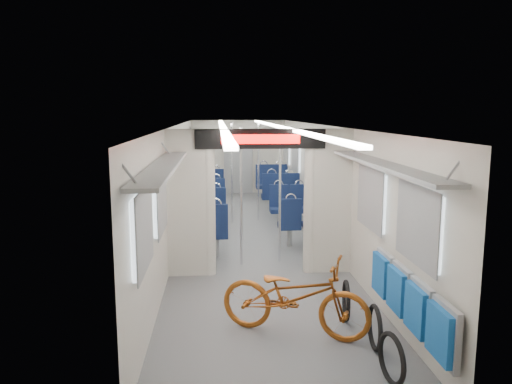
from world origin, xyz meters
TOP-DOWN VIEW (x-y plane):
  - carriage at (0.00, -0.27)m, footprint 12.00×12.02m
  - bicycle at (0.21, -4.28)m, footprint 1.86×1.27m
  - flip_bench at (1.35, -4.77)m, footprint 0.12×2.15m
  - bike_hoop_a at (0.96, -5.42)m, footprint 0.12×0.51m
  - bike_hoop_b at (1.02, -4.73)m, footprint 0.08×0.51m
  - bike_hoop_c at (0.90, -3.94)m, footprint 0.12×0.52m
  - seat_bay_near_left at (-0.93, -0.20)m, footprint 0.90×2.01m
  - seat_bay_near_right at (0.94, 0.32)m, footprint 0.88×1.93m
  - seat_bay_far_left at (-0.93, 3.17)m, footprint 0.91×2.05m
  - seat_bay_far_right at (0.93, 3.74)m, footprint 0.94×2.23m
  - stanchion_near_left at (-0.27, -1.55)m, footprint 0.04×0.04m
  - stanchion_near_right at (0.39, -1.43)m, footprint 0.04×0.04m
  - stanchion_far_left at (-0.33, 1.65)m, footprint 0.04×0.04m
  - stanchion_far_right at (0.30, 1.91)m, footprint 0.04×0.04m

SIDE VIEW (x-z plane):
  - bike_hoop_b at x=1.02m, z-range -0.03..0.48m
  - bike_hoop_a at x=0.96m, z-range -0.03..0.49m
  - bike_hoop_c at x=0.90m, z-range -0.03..0.49m
  - bicycle at x=0.21m, z-range 0.00..0.93m
  - seat_bay_near_right at x=0.94m, z-range 0.00..1.05m
  - seat_bay_near_left at x=-0.93m, z-range -0.01..1.08m
  - seat_bay_far_left at x=-0.93m, z-range -0.01..1.09m
  - seat_bay_far_right at x=0.93m, z-range -0.01..1.14m
  - flip_bench at x=1.35m, z-range 0.30..0.86m
  - stanchion_near_left at x=-0.27m, z-range 0.00..2.30m
  - stanchion_near_right at x=0.39m, z-range 0.00..2.30m
  - stanchion_far_left at x=-0.33m, z-range 0.00..2.30m
  - stanchion_far_right at x=0.30m, z-range 0.00..2.30m
  - carriage at x=0.00m, z-range 0.35..2.66m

